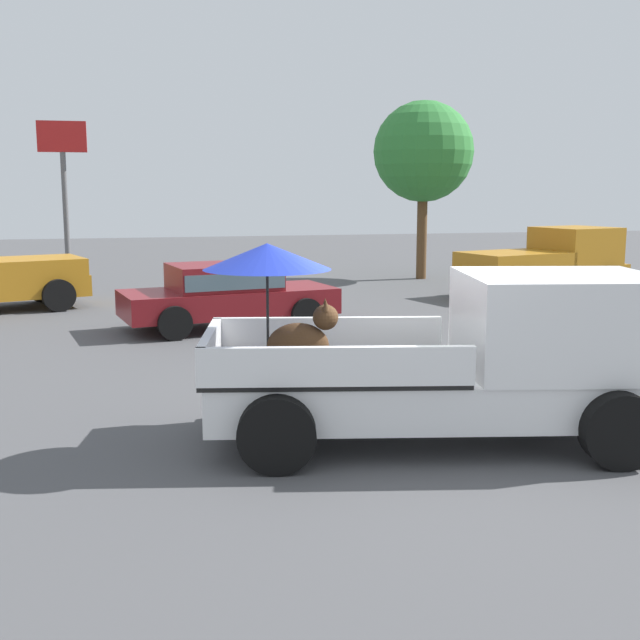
{
  "coord_description": "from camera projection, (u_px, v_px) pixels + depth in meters",
  "views": [
    {
      "loc": [
        -3.31,
        -8.13,
        2.83
      ],
      "look_at": [
        -0.82,
        2.01,
        1.1
      ],
      "focal_mm": 44.37,
      "sensor_mm": 36.0,
      "label": 1
    }
  ],
  "objects": [
    {
      "name": "ground_plane",
      "position": [
        432.0,
        440.0,
        9.03
      ],
      "size": [
        80.0,
        80.0,
        0.0
      ],
      "primitive_type": "plane",
      "color": "#4C4C4F"
    },
    {
      "name": "pickup_truck_red",
      "position": [
        548.0,
        262.0,
        21.4
      ],
      "size": [
        5.1,
        3.1,
        1.8
      ],
      "rotation": [
        0.0,
        0.0,
        0.26
      ],
      "color": "black",
      "rests_on": "ground"
    },
    {
      "name": "motel_sign",
      "position": [
        64.0,
        170.0,
        23.34
      ],
      "size": [
        1.4,
        0.16,
        4.81
      ],
      "color": "#59595B",
      "rests_on": "ground"
    },
    {
      "name": "parked_sedan_near",
      "position": [
        227.0,
        292.0,
        16.19
      ],
      "size": [
        4.54,
        2.54,
        1.33
      ],
      "rotation": [
        0.0,
        0.0,
        0.18
      ],
      "color": "black",
      "rests_on": "ground"
    },
    {
      "name": "tree_by_lot",
      "position": [
        424.0,
        152.0,
        24.69
      ],
      "size": [
        3.13,
        3.13,
        5.56
      ],
      "color": "brown",
      "rests_on": "ground"
    },
    {
      "name": "pickup_truck_main",
      "position": [
        467.0,
        356.0,
        8.87
      ],
      "size": [
        5.32,
        3.06,
        2.26
      ],
      "rotation": [
        0.0,
        0.0,
        -0.2
      ],
      "color": "black",
      "rests_on": "ground"
    }
  ]
}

